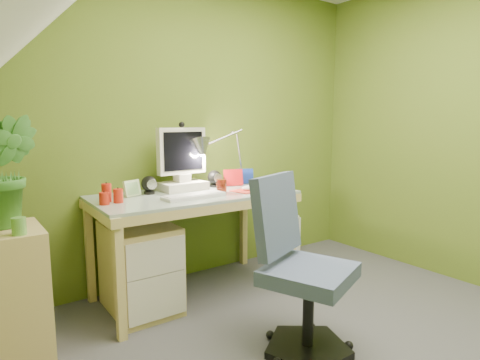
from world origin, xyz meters
TOP-DOWN VIEW (x-y plane):
  - wall_back at (0.00, 1.60)m, footprint 3.20×0.01m
  - desk at (-0.24, 1.23)m, footprint 1.41×0.73m
  - monitor at (-0.24, 1.41)m, footprint 0.42×0.26m
  - speaker_left at (-0.51, 1.39)m, footprint 0.13×0.13m
  - speaker_right at (0.03, 1.39)m, footprint 0.11×0.11m
  - keyboard at (-0.32, 1.09)m, footprint 0.44×0.17m
  - mousepad at (0.14, 1.09)m, footprint 0.27×0.21m
  - mouse at (0.14, 1.09)m, footprint 0.12×0.08m
  - amber_tumbler at (-0.06, 1.15)m, footprint 0.08×0.08m
  - candle_cluster at (-0.84, 1.24)m, footprint 0.17×0.15m
  - photo_frame_red at (0.18, 1.35)m, footprint 0.15×0.07m
  - photo_frame_blue at (0.32, 1.39)m, footprint 0.14×0.08m
  - photo_frame_green at (-0.64, 1.37)m, footprint 0.13×0.07m
  - desk_lamp at (0.21, 1.41)m, footprint 0.63×0.37m
  - side_ledge at (-1.40, 1.00)m, footprint 0.27×0.41m
  - potted_plant at (-1.40, 1.05)m, footprint 0.33×0.28m
  - green_cup at (-1.38, 0.85)m, footprint 0.07×0.07m
  - task_chair at (-0.11, 0.21)m, footprint 0.65×0.65m
  - radiator at (0.82, 1.50)m, footprint 0.39×0.21m

SIDE VIEW (x-z plane):
  - radiator at x=0.82m, z-range 0.00..0.37m
  - side_ledge at x=-1.40m, z-range 0.00..0.73m
  - desk at x=-0.24m, z-range 0.00..0.75m
  - task_chair at x=-0.11m, z-range 0.00..0.91m
  - mousepad at x=0.14m, z-range 0.75..0.75m
  - keyboard at x=-0.32m, z-range 0.75..0.77m
  - green_cup at x=-1.38m, z-range 0.73..0.81m
  - mouse at x=0.14m, z-range 0.75..0.79m
  - amber_tumbler at x=-0.06m, z-range 0.75..0.84m
  - photo_frame_green at x=-0.64m, z-range 0.75..0.86m
  - candle_cluster at x=-0.84m, z-range 0.75..0.86m
  - photo_frame_blue at x=0.32m, z-range 0.75..0.87m
  - speaker_left at x=-0.51m, z-range 0.75..0.88m
  - photo_frame_red at x=0.18m, z-range 0.75..0.88m
  - speaker_right at x=0.03m, z-range 0.75..0.88m
  - potted_plant at x=-1.40m, z-range 0.73..1.28m
  - monitor at x=-0.24m, z-range 0.75..1.31m
  - desk_lamp at x=0.21m, z-range 0.75..1.38m
  - wall_back at x=0.00m, z-range 0.00..2.40m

